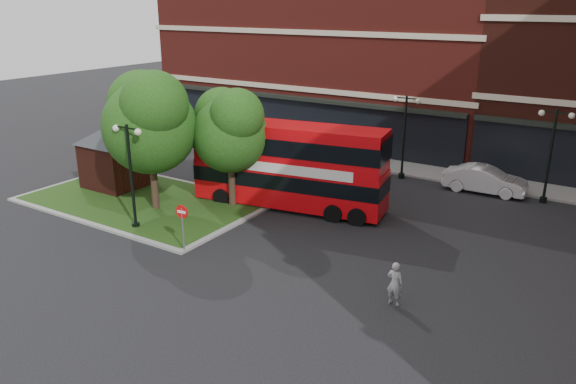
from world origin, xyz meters
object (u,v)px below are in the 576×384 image
Objects in this scene: car_white at (485,180)px; car_silver at (297,147)px; woman at (395,284)px; bus at (289,160)px.

car_silver is at bearing 84.36° from car_white.
woman is at bearing 179.53° from car_white.
car_white is at bearing -94.03° from car_silver.
car_silver is (-13.29, 14.89, -0.07)m from woman.
car_white is at bearing -84.46° from woman.
car_silver is 12.78m from car_white.
car_white is at bearing 34.77° from bus.
woman is (8.50, -6.39, -1.68)m from bus.
woman is 19.96m from car_silver.
bus is at bearing -151.60° from car_silver.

